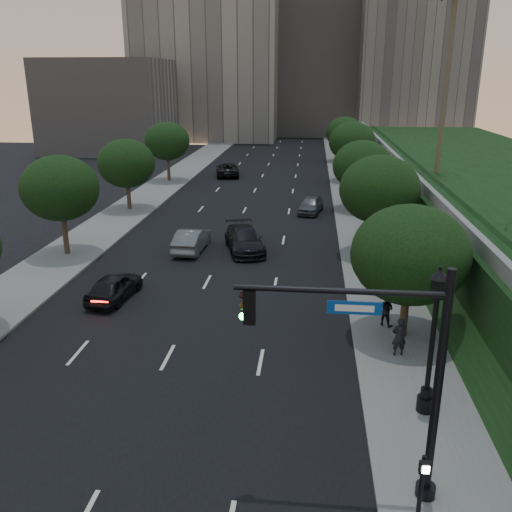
# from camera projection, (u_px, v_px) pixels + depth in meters

# --- Properties ---
(ground) EXTENTS (160.00, 160.00, 0.00)m
(ground) POSITION_uv_depth(u_px,v_px,m) (130.00, 430.00, 18.48)
(ground) COLOR black
(ground) RESTS_ON ground
(road_surface) EXTENTS (16.00, 140.00, 0.02)m
(road_surface) POSITION_uv_depth(u_px,v_px,m) (242.00, 216.00, 46.80)
(road_surface) COLOR black
(road_surface) RESTS_ON ground
(sidewalk_right) EXTENTS (4.50, 140.00, 0.15)m
(sidewalk_right) POSITION_uv_depth(u_px,v_px,m) (362.00, 218.00, 45.78)
(sidewalk_right) COLOR slate
(sidewalk_right) RESTS_ON ground
(sidewalk_left) EXTENTS (4.50, 140.00, 0.15)m
(sidewalk_left) POSITION_uv_depth(u_px,v_px,m) (127.00, 212.00, 47.77)
(sidewalk_left) COLOR slate
(sidewalk_left) RESTS_ON ground
(parapet_wall) EXTENTS (0.35, 90.00, 0.70)m
(parapet_wall) POSITION_uv_depth(u_px,v_px,m) (409.00, 172.00, 42.23)
(parapet_wall) COLOR slate
(parapet_wall) RESTS_ON embankment
(office_block_left) EXTENTS (26.00, 20.00, 32.00)m
(office_block_left) POSITION_uv_depth(u_px,v_px,m) (209.00, 51.00, 101.63)
(office_block_left) COLOR gray
(office_block_left) RESTS_ON ground
(office_block_mid) EXTENTS (22.00, 18.00, 26.00)m
(office_block_mid) POSITION_uv_depth(u_px,v_px,m) (315.00, 68.00, 110.08)
(office_block_mid) COLOR gray
(office_block_mid) RESTS_ON ground
(office_block_right) EXTENTS (20.00, 22.00, 36.00)m
(office_block_right) POSITION_uv_depth(u_px,v_px,m) (413.00, 39.00, 101.09)
(office_block_right) COLOR slate
(office_block_right) RESTS_ON ground
(office_block_filler) EXTENTS (18.00, 16.00, 14.00)m
(office_block_filler) POSITION_uv_depth(u_px,v_px,m) (109.00, 106.00, 84.87)
(office_block_filler) COLOR gray
(office_block_filler) RESTS_ON ground
(tree_right_a) EXTENTS (5.20, 5.20, 6.24)m
(tree_right_a) POSITION_uv_depth(u_px,v_px,m) (410.00, 255.00, 23.77)
(tree_right_a) COLOR #38281C
(tree_right_a) RESTS_ON ground
(tree_right_b) EXTENTS (5.20, 5.20, 6.74)m
(tree_right_b) POSITION_uv_depth(u_px,v_px,m) (380.00, 190.00, 34.94)
(tree_right_b) COLOR #38281C
(tree_right_b) RESTS_ON ground
(tree_right_c) EXTENTS (5.20, 5.20, 6.24)m
(tree_right_c) POSITION_uv_depth(u_px,v_px,m) (362.00, 166.00, 47.37)
(tree_right_c) COLOR #38281C
(tree_right_c) RESTS_ON ground
(tree_right_d) EXTENTS (5.20, 5.20, 6.74)m
(tree_right_d) POSITION_uv_depth(u_px,v_px,m) (352.00, 142.00, 60.42)
(tree_right_d) COLOR #38281C
(tree_right_d) RESTS_ON ground
(tree_right_e) EXTENTS (5.20, 5.20, 6.24)m
(tree_right_e) POSITION_uv_depth(u_px,v_px,m) (345.00, 133.00, 74.74)
(tree_right_e) COLOR #38281C
(tree_right_e) RESTS_ON ground
(tree_left_b) EXTENTS (5.00, 5.00, 6.71)m
(tree_left_b) POSITION_uv_depth(u_px,v_px,m) (60.00, 188.00, 35.03)
(tree_left_b) COLOR #38281C
(tree_left_b) RESTS_ON ground
(tree_left_c) EXTENTS (5.00, 5.00, 6.34)m
(tree_left_c) POSITION_uv_depth(u_px,v_px,m) (126.00, 163.00, 47.42)
(tree_left_c) COLOR #38281C
(tree_left_c) RESTS_ON ground
(tree_left_d) EXTENTS (5.00, 5.00, 6.71)m
(tree_left_d) POSITION_uv_depth(u_px,v_px,m) (167.00, 141.00, 60.52)
(tree_left_d) COLOR #38281C
(tree_left_d) RESTS_ON ground
(traffic_signal_mast) EXTENTS (5.68, 0.56, 7.00)m
(traffic_signal_mast) POSITION_uv_depth(u_px,v_px,m) (396.00, 385.00, 14.38)
(traffic_signal_mast) COLOR black
(traffic_signal_mast) RESTS_ON ground
(street_lamp) EXTENTS (0.64, 0.64, 5.62)m
(street_lamp) POSITION_uv_depth(u_px,v_px,m) (431.00, 348.00, 18.51)
(street_lamp) COLOR black
(street_lamp) RESTS_ON ground
(pedestrian_signal) EXTENTS (0.30, 0.33, 2.50)m
(pedestrian_signal) POSITION_uv_depth(u_px,v_px,m) (421.00, 488.00, 13.69)
(pedestrian_signal) COLOR black
(pedestrian_signal) RESTS_ON ground
(sedan_near_left) EXTENTS (2.21, 4.48, 1.47)m
(sedan_near_left) POSITION_uv_depth(u_px,v_px,m) (114.00, 286.00, 29.08)
(sedan_near_left) COLOR black
(sedan_near_left) RESTS_ON ground
(sedan_mid_left) EXTENTS (1.87, 4.85, 1.58)m
(sedan_mid_left) POSITION_uv_depth(u_px,v_px,m) (192.00, 240.00, 37.19)
(sedan_mid_left) COLOR #5A5D61
(sedan_mid_left) RESTS_ON ground
(sedan_far_left) EXTENTS (3.60, 6.06, 1.58)m
(sedan_far_left) POSITION_uv_depth(u_px,v_px,m) (227.00, 170.00, 65.17)
(sedan_far_left) COLOR black
(sedan_far_left) RESTS_ON ground
(sedan_near_right) EXTENTS (3.74, 5.98, 1.62)m
(sedan_near_right) POSITION_uv_depth(u_px,v_px,m) (244.00, 240.00, 37.15)
(sedan_near_right) COLOR black
(sedan_near_right) RESTS_ON ground
(sedan_far_right) EXTENTS (2.53, 4.61, 1.49)m
(sedan_far_right) POSITION_uv_depth(u_px,v_px,m) (311.00, 205.00, 47.59)
(sedan_far_right) COLOR #4C4E52
(sedan_far_right) RESTS_ON ground
(pedestrian_a) EXTENTS (0.69, 0.52, 1.71)m
(pedestrian_a) POSITION_uv_depth(u_px,v_px,m) (399.00, 337.00, 22.88)
(pedestrian_a) COLOR black
(pedestrian_a) RESTS_ON sidewalk_right
(pedestrian_b) EXTENTS (0.97, 0.91, 1.60)m
(pedestrian_b) POSITION_uv_depth(u_px,v_px,m) (386.00, 310.00, 25.68)
(pedestrian_b) COLOR black
(pedestrian_b) RESTS_ON sidewalk_right
(pedestrian_c) EXTENTS (1.15, 0.53, 1.92)m
(pedestrian_c) POSITION_uv_depth(u_px,v_px,m) (379.00, 278.00, 29.22)
(pedestrian_c) COLOR black
(pedestrian_c) RESTS_ON sidewalk_right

